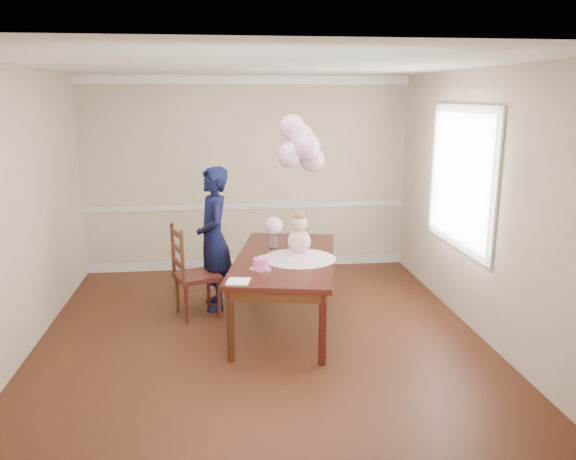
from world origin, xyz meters
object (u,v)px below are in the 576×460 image
(birthday_cake, at_px, (260,263))
(woman, at_px, (214,239))
(dining_table_top, at_px, (285,259))
(dining_chair_seat, at_px, (197,276))

(birthday_cake, distance_m, woman, 1.09)
(birthday_cake, bearing_deg, dining_table_top, 54.34)
(dining_table_top, height_order, woman, woman)
(dining_table_top, height_order, dining_chair_seat, dining_table_top)
(dining_table_top, distance_m, woman, 0.96)
(dining_table_top, xyz_separation_m, woman, (-0.75, 0.58, 0.09))
(dining_chair_seat, distance_m, woman, 0.47)
(birthday_cake, height_order, woman, woman)
(dining_table_top, xyz_separation_m, dining_chair_seat, (-0.95, 0.35, -0.27))
(dining_chair_seat, xyz_separation_m, woman, (0.19, 0.24, 0.36))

